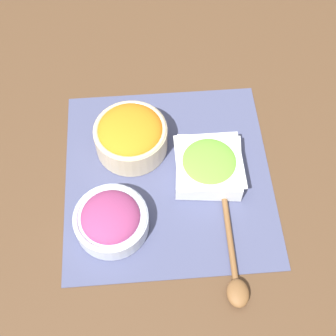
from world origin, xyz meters
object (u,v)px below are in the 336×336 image
Objects in this scene: onion_bowl at (111,219)px; wooden_spoon at (235,273)px; carrot_bowl at (131,135)px; lettuce_bowl at (209,167)px.

onion_bowl is 0.63× the size of wooden_spoon.
carrot_bowl reaches higher than wooden_spoon.
wooden_spoon is at bearing -59.28° from carrot_bowl.
carrot_bowl is (-0.16, 0.08, 0.02)m from lettuce_bowl.
onion_bowl reaches higher than lettuce_bowl.
onion_bowl reaches higher than wooden_spoon.
lettuce_bowl reaches higher than wooden_spoon.
carrot_bowl is 0.67× the size of wooden_spoon.
lettuce_bowl is 0.23m from wooden_spoon.
wooden_spoon is (0.18, -0.31, -0.04)m from carrot_bowl.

